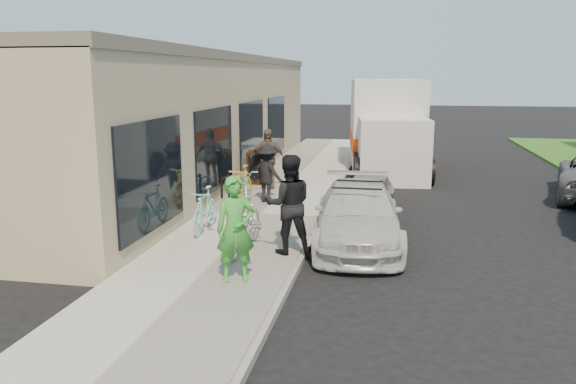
{
  "coord_description": "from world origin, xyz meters",
  "views": [
    {
      "loc": [
        1.22,
        -10.28,
        3.55
      ],
      "look_at": [
        -1.01,
        1.49,
        1.05
      ],
      "focal_mm": 35.0,
      "sensor_mm": 36.0,
      "label": 1
    }
  ],
  "objects_px": {
    "tandem_bike": "(245,223)",
    "cruiser_bike_c": "(242,186)",
    "woman_rider": "(236,229)",
    "bystander_a": "(268,174)",
    "sedan_white": "(358,215)",
    "cruiser_bike_a": "(205,209)",
    "bike_rack": "(225,189)",
    "cruiser_bike_b": "(245,186)",
    "sandwich_board": "(258,168)",
    "bystander_b": "(267,159)",
    "sedan_silver": "(368,196)",
    "moving_truck": "(387,130)",
    "man_standing": "(289,204)"
  },
  "relations": [
    {
      "from": "bike_rack",
      "to": "woman_rider",
      "type": "height_order",
      "value": "woman_rider"
    },
    {
      "from": "sandwich_board",
      "to": "bystander_b",
      "type": "bearing_deg",
      "value": -55.71
    },
    {
      "from": "sedan_white",
      "to": "tandem_bike",
      "type": "distance_m",
      "value": 2.5
    },
    {
      "from": "bystander_a",
      "to": "sedan_white",
      "type": "bearing_deg",
      "value": 157.4
    },
    {
      "from": "sedan_white",
      "to": "cruiser_bike_a",
      "type": "xyz_separation_m",
      "value": [
        -3.37,
        -0.12,
        -0.0
      ]
    },
    {
      "from": "man_standing",
      "to": "bystander_a",
      "type": "xyz_separation_m",
      "value": [
        -1.38,
        4.26,
        -0.18
      ]
    },
    {
      "from": "cruiser_bike_b",
      "to": "cruiser_bike_a",
      "type": "bearing_deg",
      "value": -109.98
    },
    {
      "from": "bystander_b",
      "to": "sedan_silver",
      "type": "bearing_deg",
      "value": -49.12
    },
    {
      "from": "man_standing",
      "to": "cruiser_bike_c",
      "type": "distance_m",
      "value": 4.18
    },
    {
      "from": "cruiser_bike_a",
      "to": "bystander_b",
      "type": "distance_m",
      "value": 5.0
    },
    {
      "from": "cruiser_bike_c",
      "to": "bystander_b",
      "type": "distance_m",
      "value": 2.53
    },
    {
      "from": "woman_rider",
      "to": "cruiser_bike_b",
      "type": "distance_m",
      "value": 5.91
    },
    {
      "from": "bystander_b",
      "to": "sandwich_board",
      "type": "bearing_deg",
      "value": 120.58
    },
    {
      "from": "bike_rack",
      "to": "cruiser_bike_b",
      "type": "height_order",
      "value": "cruiser_bike_b"
    },
    {
      "from": "sedan_silver",
      "to": "man_standing",
      "type": "xyz_separation_m",
      "value": [
        -1.35,
        -3.7,
        0.57
      ]
    },
    {
      "from": "sedan_white",
      "to": "cruiser_bike_a",
      "type": "bearing_deg",
      "value": 177.5
    },
    {
      "from": "woman_rider",
      "to": "cruiser_bike_c",
      "type": "distance_m",
      "value": 5.53
    },
    {
      "from": "moving_truck",
      "to": "cruiser_bike_a",
      "type": "xyz_separation_m",
      "value": [
        -3.76,
        -10.24,
        -0.87
      ]
    },
    {
      "from": "sedan_silver",
      "to": "tandem_bike",
      "type": "height_order",
      "value": "tandem_bike"
    },
    {
      "from": "sedan_silver",
      "to": "cruiser_bike_a",
      "type": "height_order",
      "value": "cruiser_bike_a"
    },
    {
      "from": "bike_rack",
      "to": "bystander_a",
      "type": "height_order",
      "value": "bystander_a"
    },
    {
      "from": "sandwich_board",
      "to": "bystander_b",
      "type": "height_order",
      "value": "bystander_b"
    },
    {
      "from": "bike_rack",
      "to": "cruiser_bike_c",
      "type": "relative_size",
      "value": 0.47
    },
    {
      "from": "sedan_silver",
      "to": "moving_truck",
      "type": "xyz_separation_m",
      "value": [
        0.3,
        7.73,
        0.96
      ]
    },
    {
      "from": "man_standing",
      "to": "cruiser_bike_a",
      "type": "xyz_separation_m",
      "value": [
        -2.11,
        1.2,
        -0.48
      ]
    },
    {
      "from": "sandwich_board",
      "to": "tandem_bike",
      "type": "bearing_deg",
      "value": -85.73
    },
    {
      "from": "woman_rider",
      "to": "bystander_a",
      "type": "relative_size",
      "value": 1.13
    },
    {
      "from": "man_standing",
      "to": "cruiser_bike_b",
      "type": "relative_size",
      "value": 1.07
    },
    {
      "from": "sedan_white",
      "to": "cruiser_bike_a",
      "type": "distance_m",
      "value": 3.37
    },
    {
      "from": "sedan_white",
      "to": "man_standing",
      "type": "bearing_deg",
      "value": -138.01
    },
    {
      "from": "bike_rack",
      "to": "woman_rider",
      "type": "xyz_separation_m",
      "value": [
        1.76,
        -5.15,
        0.4
      ]
    },
    {
      "from": "tandem_bike",
      "to": "bystander_b",
      "type": "relative_size",
      "value": 1.13
    },
    {
      "from": "tandem_bike",
      "to": "cruiser_bike_b",
      "type": "bearing_deg",
      "value": 106.32
    },
    {
      "from": "sedan_white",
      "to": "bystander_a",
      "type": "relative_size",
      "value": 2.87
    },
    {
      "from": "sedan_white",
      "to": "bystander_a",
      "type": "bearing_deg",
      "value": 127.38
    },
    {
      "from": "sedan_white",
      "to": "moving_truck",
      "type": "distance_m",
      "value": 10.16
    },
    {
      "from": "man_standing",
      "to": "cruiser_bike_c",
      "type": "relative_size",
      "value": 1.1
    },
    {
      "from": "woman_rider",
      "to": "bystander_b",
      "type": "height_order",
      "value": "bystander_b"
    },
    {
      "from": "sedan_silver",
      "to": "bystander_b",
      "type": "xyz_separation_m",
      "value": [
        -3.18,
        2.48,
        0.52
      ]
    },
    {
      "from": "tandem_bike",
      "to": "woman_rider",
      "type": "height_order",
      "value": "woman_rider"
    },
    {
      "from": "tandem_bike",
      "to": "cruiser_bike_c",
      "type": "xyz_separation_m",
      "value": [
        -1.07,
        3.67,
        -0.01
      ]
    },
    {
      "from": "bike_rack",
      "to": "cruiser_bike_c",
      "type": "height_order",
      "value": "cruiser_bike_c"
    },
    {
      "from": "sedan_silver",
      "to": "woman_rider",
      "type": "relative_size",
      "value": 1.79
    },
    {
      "from": "sedan_silver",
      "to": "man_standing",
      "type": "distance_m",
      "value": 3.98
    },
    {
      "from": "moving_truck",
      "to": "tandem_bike",
      "type": "height_order",
      "value": "moving_truck"
    },
    {
      "from": "bystander_b",
      "to": "bike_rack",
      "type": "bearing_deg",
      "value": -112.01
    },
    {
      "from": "sedan_silver",
      "to": "cruiser_bike_c",
      "type": "bearing_deg",
      "value": -177.35
    },
    {
      "from": "cruiser_bike_a",
      "to": "cruiser_bike_c",
      "type": "relative_size",
      "value": 0.92
    },
    {
      "from": "bystander_a",
      "to": "sandwich_board",
      "type": "bearing_deg",
      "value": -44.57
    },
    {
      "from": "moving_truck",
      "to": "cruiser_bike_a",
      "type": "distance_m",
      "value": 10.94
    }
  ]
}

